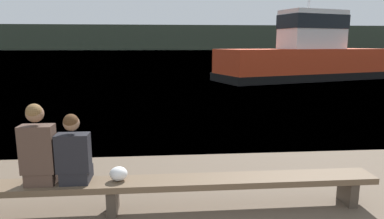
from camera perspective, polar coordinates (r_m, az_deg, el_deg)
The scene contains 7 objects.
water_surface at distance 126.50m, azimuth -4.82°, elevation 9.80°, with size 240.00×240.00×0.00m, color teal.
far_shoreline at distance 139.48m, azimuth -4.87°, elevation 11.83°, with size 600.00×12.00×9.46m, color #384233.
bench_main at distance 4.63m, azimuth -13.15°, elevation -12.47°, with size 6.97×0.42×0.43m.
person_left at distance 4.66m, azimuth -24.20°, elevation -6.06°, with size 0.40×0.40×1.03m.
person_right at distance 4.56m, azimuth -19.08°, elevation -7.01°, with size 0.40×0.40×0.90m.
shopping_bag at distance 4.58m, azimuth -12.15°, elevation -10.42°, with size 0.23×0.19×0.18m.
tugboat_red at distance 22.63m, azimuth 18.32°, elevation 8.16°, with size 11.70×6.60×6.95m.
Camera 1 is at (-0.44, -0.89, 2.16)m, focal length 32.00 mm.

